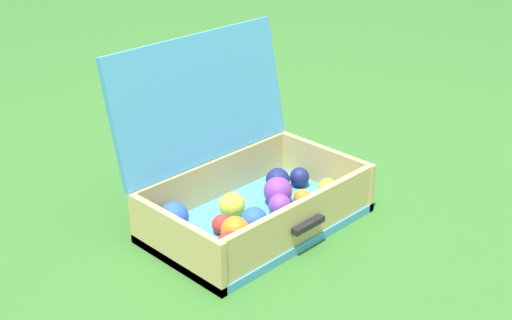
% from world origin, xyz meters
% --- Properties ---
extents(ground_plane, '(16.00, 16.00, 0.00)m').
position_xyz_m(ground_plane, '(0.00, 0.00, 0.00)').
color(ground_plane, '#336B28').
extents(open_suitcase, '(0.60, 0.46, 0.50)m').
position_xyz_m(open_suitcase, '(0.02, 0.05, 0.11)').
color(open_suitcase, '#4799C6').
rests_on(open_suitcase, ground).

